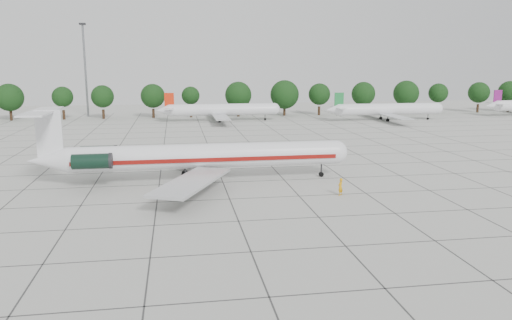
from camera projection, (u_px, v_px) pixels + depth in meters
The scene contains 8 objects.
ground at pixel (230, 199), 55.79m from camera, with size 260.00×260.00×0.00m, color #B7B7AF.
apron_joints at pixel (218, 171), 70.32m from camera, with size 170.00×170.00×0.02m, color #383838.
main_airliner at pixel (190, 156), 63.23m from camera, with size 40.39×31.76×9.47m.
ground_crew at pixel (340, 187), 57.20m from camera, with size 0.73×0.48×2.01m, color orange.
bg_airliner_c at pixel (222, 110), 128.42m from camera, with size 28.24×27.20×7.40m.
bg_airliner_d at pixel (388, 109), 129.66m from camera, with size 28.24×27.20×7.40m.
tree_line at pixel (153, 96), 135.14m from camera, with size 249.86×8.44×10.22m.
floodlight_mast at pixel (85, 65), 137.45m from camera, with size 1.60×1.60×25.45m.
Camera 1 is at (-5.66, -53.67, 15.11)m, focal length 35.00 mm.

